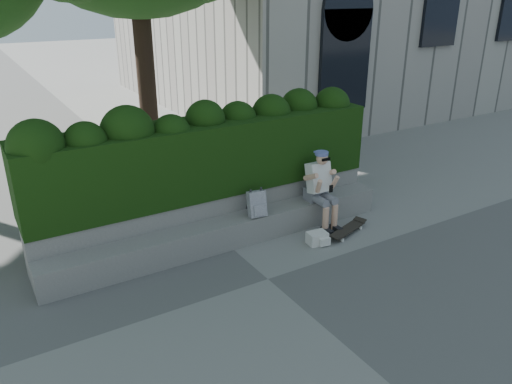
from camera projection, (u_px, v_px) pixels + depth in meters
ground at (268, 279)px, 7.32m from camera, size 80.00×80.00×0.00m
bench_ledge at (227, 232)px, 8.22m from camera, size 6.00×0.45×0.45m
planter_wall at (214, 214)px, 8.54m from camera, size 6.00×0.50×0.75m
hedge at (206, 156)px, 8.36m from camera, size 6.00×1.00×1.20m
person at (320, 186)px, 8.73m from camera, size 0.40×0.76×1.38m
skateboard at (347, 230)px, 8.65m from camera, size 0.90×0.49×0.09m
backpack_plaid at (257, 204)px, 8.22m from camera, size 0.31×0.19×0.43m
backpack_ground at (317, 238)px, 8.30m from camera, size 0.35×0.26×0.21m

